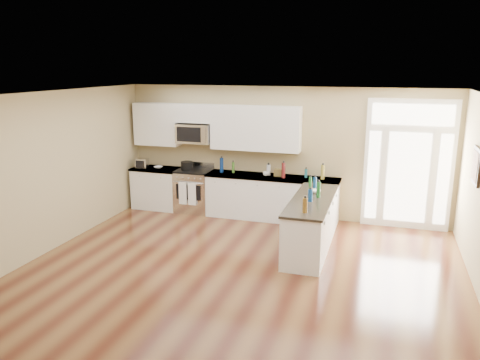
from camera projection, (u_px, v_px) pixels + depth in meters
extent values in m
plane|color=#482014|center=(220.00, 298.00, 6.66)|extent=(8.00, 8.00, 0.00)
plane|color=tan|center=(283.00, 153.00, 10.03)|extent=(7.00, 0.00, 7.00)
plane|color=tan|center=(10.00, 185.00, 7.34)|extent=(0.00, 8.00, 8.00)
plane|color=white|center=(218.00, 99.00, 5.99)|extent=(8.00, 8.00, 0.00)
cube|color=white|center=(157.00, 189.00, 10.80)|extent=(1.06, 0.62, 0.90)
cube|color=black|center=(158.00, 205.00, 10.90)|extent=(1.02, 0.52, 0.10)
cube|color=black|center=(157.00, 169.00, 10.69)|extent=(1.10, 0.66, 0.04)
cube|color=white|center=(272.00, 198.00, 10.01)|extent=(2.81, 0.62, 0.90)
cube|color=black|center=(271.00, 216.00, 10.11)|extent=(2.77, 0.52, 0.10)
cube|color=black|center=(272.00, 177.00, 9.90)|extent=(2.85, 0.66, 0.04)
cube|color=white|center=(311.00, 225.00, 8.35)|extent=(0.65, 2.28, 0.90)
cube|color=black|center=(310.00, 246.00, 8.45)|extent=(0.61, 2.18, 0.10)
cube|color=black|center=(312.00, 200.00, 8.24)|extent=(0.69, 2.32, 0.04)
cube|color=white|center=(157.00, 124.00, 10.59)|extent=(1.04, 0.33, 0.95)
cube|color=white|center=(255.00, 128.00, 9.91)|extent=(1.94, 0.33, 0.95)
cube|color=white|center=(195.00, 113.00, 10.25)|extent=(0.82, 0.33, 0.40)
cube|color=silver|center=(195.00, 133.00, 10.32)|extent=(0.78, 0.40, 0.42)
cube|color=black|center=(189.00, 135.00, 10.15)|extent=(0.56, 0.01, 0.32)
cube|color=white|center=(408.00, 165.00, 9.27)|extent=(1.70, 0.08, 2.60)
cube|color=white|center=(407.00, 178.00, 9.28)|extent=(0.78, 0.02, 1.80)
cube|color=white|center=(373.00, 176.00, 9.47)|extent=(0.22, 0.02, 1.80)
cube|color=white|center=(443.00, 180.00, 9.09)|extent=(0.22, 0.02, 1.80)
cube|color=white|center=(413.00, 115.00, 8.98)|extent=(1.50, 0.02, 0.40)
cube|color=black|center=(477.00, 166.00, 7.27)|extent=(0.04, 0.58, 0.58)
cube|color=#984A3C|center=(475.00, 166.00, 7.28)|extent=(0.01, 0.46, 0.46)
cube|color=silver|center=(194.00, 191.00, 10.53)|extent=(0.77, 0.63, 0.92)
cube|color=black|center=(194.00, 171.00, 10.42)|extent=(0.77, 0.60, 0.03)
cube|color=silver|center=(199.00, 165.00, 10.68)|extent=(0.77, 0.04, 0.14)
cube|color=black|center=(188.00, 192.00, 10.22)|extent=(0.58, 0.01, 0.34)
cylinder|color=silver|center=(188.00, 183.00, 10.15)|extent=(0.70, 0.02, 0.02)
cube|color=white|center=(183.00, 193.00, 10.23)|extent=(0.18, 0.02, 0.50)
cube|color=white|center=(192.00, 194.00, 10.16)|extent=(0.18, 0.02, 0.50)
cylinder|color=black|center=(187.00, 165.00, 10.42)|extent=(0.27, 0.27, 0.20)
cube|color=silver|center=(142.00, 163.00, 10.65)|extent=(0.27, 0.22, 0.22)
cube|color=brown|center=(279.00, 173.00, 9.89)|extent=(0.20, 0.15, 0.15)
imported|color=white|center=(158.00, 167.00, 10.65)|extent=(0.22, 0.22, 0.05)
imported|color=white|center=(316.00, 191.00, 8.60)|extent=(0.19, 0.19, 0.06)
imported|color=white|center=(266.00, 174.00, 9.92)|extent=(0.14, 0.14, 0.09)
cylinder|color=#19591E|center=(310.00, 184.00, 8.66)|extent=(0.06, 0.06, 0.27)
cylinder|color=navy|center=(310.00, 195.00, 8.04)|extent=(0.08, 0.08, 0.22)
cylinder|color=brown|center=(305.00, 205.00, 7.42)|extent=(0.08, 0.08, 0.24)
cylinder|color=olive|center=(323.00, 172.00, 9.61)|extent=(0.08, 0.08, 0.30)
cylinder|color=#26727F|center=(306.00, 173.00, 9.75)|extent=(0.06, 0.06, 0.18)
cylinder|color=#591919|center=(283.00, 170.00, 9.73)|extent=(0.08, 0.08, 0.32)
cylinder|color=#B2B2B7|center=(269.00, 170.00, 9.96)|extent=(0.08, 0.08, 0.23)
cylinder|color=navy|center=(222.00, 165.00, 10.22)|extent=(0.08, 0.08, 0.32)
cylinder|color=#3F7226|center=(233.00, 167.00, 10.21)|extent=(0.06, 0.06, 0.23)
cylinder|color=#19591E|center=(318.00, 190.00, 8.28)|extent=(0.07, 0.07, 0.28)
cylinder|color=navy|center=(315.00, 183.00, 8.94)|extent=(0.07, 0.07, 0.21)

